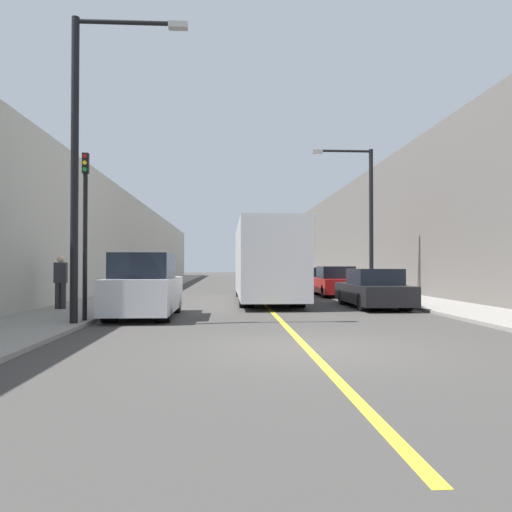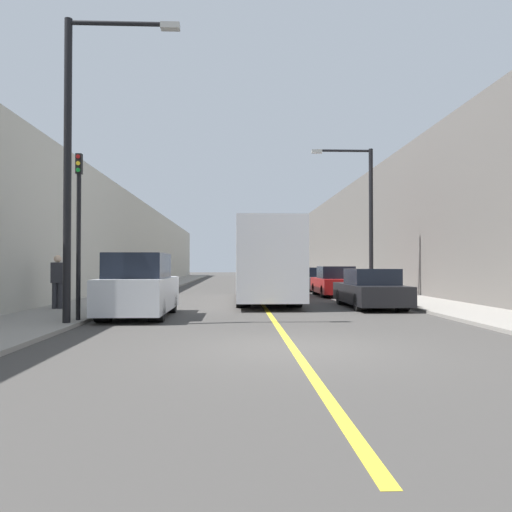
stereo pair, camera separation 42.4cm
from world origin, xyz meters
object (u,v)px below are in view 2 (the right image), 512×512
object	(u,v)px
car_right_near	(370,290)
pedestrian	(58,281)
traffic_light	(79,230)
street_lamp_left	(78,147)
bus	(264,261)
car_right_mid	(335,283)
street_lamp_right	(365,210)
car_right_far	(316,280)
parked_suv_left	(139,288)

from	to	relation	value
car_right_near	pedestrian	world-z (taller)	pedestrian
traffic_light	street_lamp_left	bearing A→B (deg)	-74.89
pedestrian	bus	bearing A→B (deg)	32.26
car_right_mid	street_lamp_right	world-z (taller)	street_lamp_right
car_right_far	street_lamp_right	size ratio (longest dim) A/B	0.65
car_right_near	pedestrian	distance (m)	11.15
car_right_far	pedestrian	bearing A→B (deg)	-129.33
traffic_light	pedestrian	size ratio (longest dim) A/B	2.46
car_right_near	car_right_mid	xyz separation A→B (m)	(0.05, 6.87, 0.03)
car_right_far	bus	bearing A→B (deg)	-112.94
street_lamp_left	traffic_light	distance (m)	2.19
car_right_near	car_right_far	world-z (taller)	car_right_near
bus	street_lamp_left	xyz separation A→B (m)	(-5.33, -8.86, 2.87)
parked_suv_left	traffic_light	bearing A→B (deg)	-128.87
pedestrian	traffic_light	bearing A→B (deg)	-63.21
car_right_far	street_lamp_left	distance (m)	20.38
bus	car_right_near	size ratio (longest dim) A/B	2.24
car_right_mid	traffic_light	distance (m)	14.96
bus	traffic_light	distance (m)	9.93
parked_suv_left	car_right_near	world-z (taller)	parked_suv_left
parked_suv_left	street_lamp_right	xyz separation A→B (m)	(9.19, 8.49, 3.34)
bus	parked_suv_left	xyz separation A→B (m)	(-4.18, -6.59, -0.88)
street_lamp_right	traffic_light	world-z (taller)	street_lamp_right
car_right_near	car_right_mid	size ratio (longest dim) A/B	1.10
car_right_mid	traffic_light	xyz separation A→B (m)	(-9.32, -11.56, 1.86)
street_lamp_right	parked_suv_left	bearing A→B (deg)	-137.27
car_right_near	traffic_light	bearing A→B (deg)	-153.18
car_right_mid	car_right_far	xyz separation A→B (m)	(-0.04, 5.60, -0.03)
parked_suv_left	street_lamp_left	xyz separation A→B (m)	(-1.15, -2.27, 3.75)
car_right_near	street_lamp_left	bearing A→B (deg)	-149.71
car_right_near	traffic_light	xyz separation A→B (m)	(-9.27, -4.69, 1.89)
street_lamp_left	traffic_light	bearing A→B (deg)	105.11
street_lamp_right	bus	bearing A→B (deg)	-159.22
parked_suv_left	car_right_near	bearing A→B (deg)	20.97
car_right_far	traffic_light	world-z (taller)	traffic_light
car_right_near	car_right_far	size ratio (longest dim) A/B	1.02
bus	car_right_near	world-z (taller)	bus
bus	parked_suv_left	world-z (taller)	bus
traffic_light	parked_suv_left	bearing A→B (deg)	51.13
car_right_far	street_lamp_left	xyz separation A→B (m)	(-9.11, -17.79, 3.99)
car_right_near	pedestrian	xyz separation A→B (m)	(-11.09, -1.08, 0.39)
pedestrian	car_right_mid	bearing A→B (deg)	35.50
car_right_near	traffic_light	size ratio (longest dim) A/B	1.05
car_right_mid	bus	bearing A→B (deg)	-138.95
car_right_near	bus	bearing A→B (deg)	136.77
parked_suv_left	car_right_mid	size ratio (longest dim) A/B	1.03
car_right_far	car_right_near	bearing A→B (deg)	-90.05
bus	car_right_mid	bearing A→B (deg)	41.05
parked_suv_left	street_lamp_left	distance (m)	4.53
car_right_near	car_right_mid	world-z (taller)	car_right_mid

